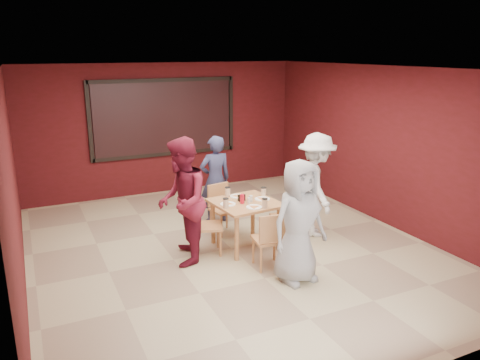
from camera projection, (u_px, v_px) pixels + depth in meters
name	position (u px, v px, depth m)	size (l,w,h in m)	color
floor	(231.00, 248.00, 7.46)	(7.00, 7.00, 0.00)	#C0B185
window_blinds	(165.00, 118.00, 10.01)	(3.00, 0.02, 1.50)	black
dining_table	(245.00, 207.00, 7.37)	(1.04, 1.04, 0.90)	tan
chair_front	(270.00, 237.00, 6.65)	(0.47, 0.47, 0.86)	tan
chair_back	(222.00, 206.00, 8.03)	(0.47, 0.47, 0.84)	tan
chair_left	(203.00, 223.00, 7.16)	(0.53, 0.53, 0.89)	tan
chair_right	(288.00, 214.00, 7.68)	(0.48, 0.48, 0.81)	tan
diner_front	(299.00, 222.00, 6.23)	(0.83, 0.54, 1.70)	#9A9A9A
diner_back	(215.00, 179.00, 8.43)	(0.58, 0.38, 1.60)	#2F3354
diner_left	(182.00, 202.00, 6.77)	(0.91, 0.71, 1.88)	maroon
diner_right	(316.00, 185.00, 7.82)	(1.13, 0.65, 1.75)	white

